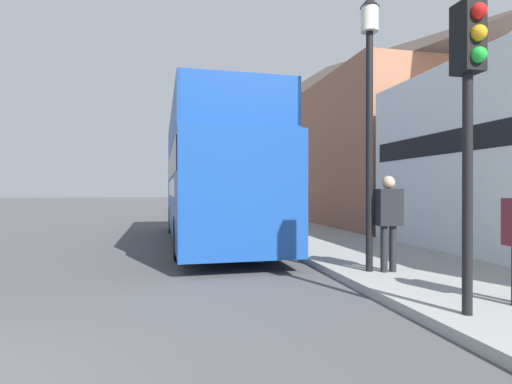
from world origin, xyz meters
The scene contains 9 objects.
ground_plane centered at (0.00, 21.00, 0.00)m, with size 144.00×144.00×0.00m, color #4C4C4F.
sidewalk centered at (7.15, 18.00, 0.07)m, with size 3.51×108.00×0.14m.
brick_terrace_rear centered at (11.90, 19.85, 4.60)m, with size 6.00×21.41×9.21m.
tour_bus centered at (3.74, 9.50, 1.85)m, with size 2.68×10.20×4.02m.
parked_car_ahead_of_bus centered at (4.23, 17.23, 0.68)m, with size 2.06×4.54×1.45m.
pedestrian_second centered at (6.34, 3.52, 1.21)m, with size 0.46×0.26×1.77m.
traffic_signal centered at (5.90, 0.99, 2.90)m, with size 0.28×0.42×3.77m.
lamp_post_nearest centered at (6.03, 3.65, 3.64)m, with size 0.35×0.35×5.13m.
lamp_post_second centered at (5.84, 12.10, 3.23)m, with size 0.35×0.35×4.46m.
Camera 1 is at (2.34, -3.13, 1.65)m, focal length 28.00 mm.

